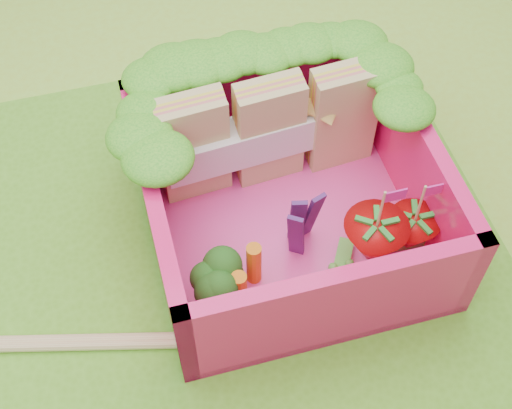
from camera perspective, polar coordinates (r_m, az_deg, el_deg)
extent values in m
plane|color=#9BC136|center=(3.44, -2.31, -4.12)|extent=(14.00, 14.00, 0.00)
cube|color=#5FA825|center=(3.43, -2.32, -3.98)|extent=(2.60, 2.60, 0.03)
cube|color=#F53E9C|center=(3.47, 2.54, -1.64)|extent=(1.30, 1.30, 0.05)
cube|color=#F11460|center=(3.66, -0.13, 8.29)|extent=(1.30, 0.07, 0.55)
cube|color=#F11460|center=(2.96, 6.19, -8.33)|extent=(1.30, 0.07, 0.55)
cube|color=#F11460|center=(3.20, -7.89, -1.47)|extent=(0.07, 1.30, 0.55)
cube|color=#F11460|center=(3.45, 12.53, 2.98)|extent=(0.07, 1.30, 0.55)
ellipsoid|color=#1E8818|center=(3.34, -8.42, 10.17)|extent=(0.30, 0.30, 0.11)
ellipsoid|color=#1E8818|center=(3.35, -6.53, 10.56)|extent=(0.30, 0.30, 0.11)
ellipsoid|color=#1E8818|center=(3.36, -4.64, 10.94)|extent=(0.30, 0.30, 0.11)
ellipsoid|color=#1E8818|center=(3.37, -2.77, 11.30)|extent=(0.30, 0.30, 0.11)
ellipsoid|color=#1E8818|center=(3.39, -0.90, 11.64)|extent=(0.30, 0.30, 0.11)
ellipsoid|color=#1E8818|center=(3.41, 0.94, 11.97)|extent=(0.30, 0.30, 0.11)
ellipsoid|color=#1E8818|center=(3.44, 2.76, 12.29)|extent=(0.30, 0.30, 0.11)
ellipsoid|color=#1E8818|center=(3.47, 4.56, 12.58)|extent=(0.30, 0.30, 0.11)
ellipsoid|color=#1E8818|center=(3.50, 6.33, 12.86)|extent=(0.30, 0.30, 0.11)
ellipsoid|color=#1E8818|center=(3.53, 8.07, 13.12)|extent=(0.30, 0.30, 0.11)
ellipsoid|color=#1E8818|center=(3.00, -8.28, 3.81)|extent=(0.27, 0.27, 0.10)
ellipsoid|color=#1E8818|center=(3.10, -8.75, 5.72)|extent=(0.27, 0.27, 0.10)
ellipsoid|color=#1E8818|center=(3.19, -9.19, 7.51)|extent=(0.27, 0.27, 0.10)
ellipsoid|color=#1E8818|center=(3.25, 12.32, 7.89)|extent=(0.27, 0.27, 0.10)
ellipsoid|color=#1E8818|center=(3.34, 11.40, 9.58)|extent=(0.27, 0.27, 0.10)
ellipsoid|color=#1E8818|center=(3.43, 10.51, 11.17)|extent=(0.27, 0.27, 0.10)
cube|color=tan|center=(3.38, -5.01, 4.71)|extent=(0.34, 0.17, 0.58)
cube|color=tan|center=(3.43, 1.06, 5.96)|extent=(0.34, 0.17, 0.58)
cube|color=tan|center=(3.52, 6.90, 7.09)|extent=(0.34, 0.17, 0.58)
cube|color=white|center=(3.45, 1.05, 5.63)|extent=(1.06, 0.25, 0.20)
cylinder|color=#71A04D|center=(3.16, -3.10, -7.38)|extent=(0.12, 0.12, 0.13)
ellipsoid|color=#144D16|center=(3.06, -3.20, -6.29)|extent=(0.33, 0.33, 0.12)
cylinder|color=orange|center=(3.10, -1.34, -6.95)|extent=(0.07, 0.07, 0.25)
cylinder|color=orange|center=(3.17, -0.17, -4.73)|extent=(0.07, 0.07, 0.25)
cube|color=#431B5E|center=(3.18, 3.22, -2.50)|extent=(0.07, 0.06, 0.38)
cube|color=#431B5E|center=(3.23, 3.31, -1.25)|extent=(0.07, 0.03, 0.38)
cube|color=#431B5E|center=(3.24, 4.43, -0.93)|extent=(0.07, 0.04, 0.38)
cone|color=red|center=(3.25, 9.32, -3.15)|extent=(0.29, 0.29, 0.29)
cylinder|color=tan|center=(3.03, 9.97, -0.40)|extent=(0.01, 0.01, 0.24)
cube|color=#D62390|center=(2.98, 11.07, 0.71)|extent=(0.10, 0.01, 0.06)
cone|color=red|center=(3.34, 12.27, -2.35)|extent=(0.24, 0.24, 0.24)
cylinder|color=tan|center=(3.15, 13.01, 0.08)|extent=(0.01, 0.01, 0.24)
cube|color=#D62390|center=(3.11, 14.12, 1.15)|extent=(0.10, 0.01, 0.06)
cube|color=#52B037|center=(3.43, 11.90, -2.85)|extent=(0.32, 0.08, 0.05)
cube|color=#52B037|center=(3.30, 6.78, -5.18)|extent=(0.22, 0.31, 0.05)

